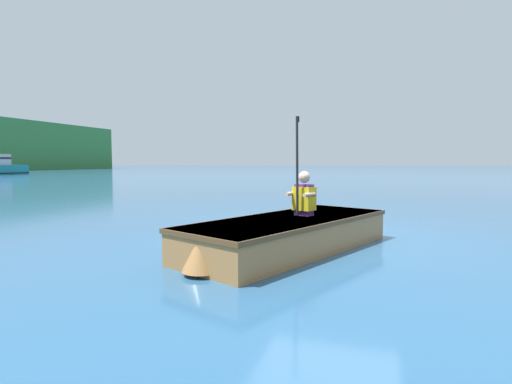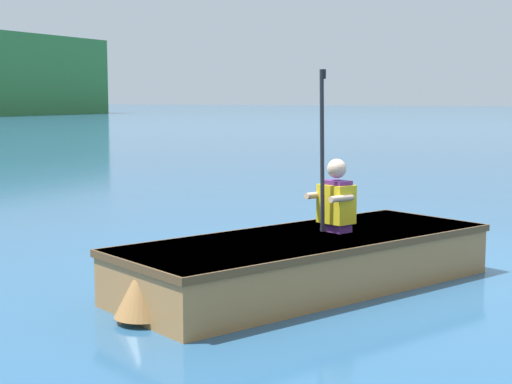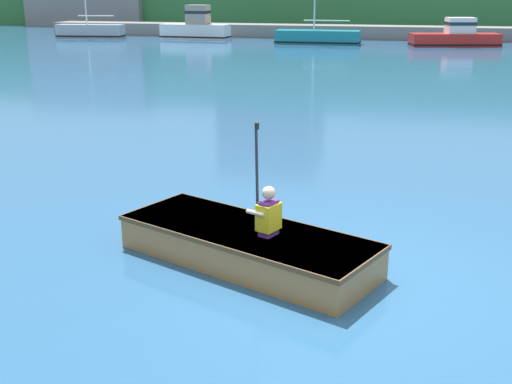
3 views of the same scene
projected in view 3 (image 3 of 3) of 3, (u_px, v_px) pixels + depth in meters
The scene contains 8 objects.
ground_plane at pixel (347, 283), 7.78m from camera, with size 300.00×300.00×0.00m, color #28567F.
marina_dock at pixel (406, 33), 44.46m from camera, with size 52.78×2.40×0.90m.
moored_boat_dock_west_inner at pixel (456, 37), 39.19m from camera, with size 5.58×2.81×1.71m.
moored_boat_dock_center_near at pixel (196, 28), 44.64m from camera, with size 4.88×1.79×2.31m.
moored_boat_dock_east_inner at pixel (318, 37), 40.76m from camera, with size 5.35×1.75×6.24m.
moored_boat_dock_east_end at pixel (91, 31), 45.64m from camera, with size 4.85×1.97×6.34m.
rowboat_foreground at pixel (244, 243), 8.34m from camera, with size 3.67×2.52×0.46m.
person_paddler at pixel (268, 213), 7.98m from camera, with size 0.43×0.43×1.41m.
Camera 3 is at (0.58, -7.13, 3.42)m, focal length 45.00 mm.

